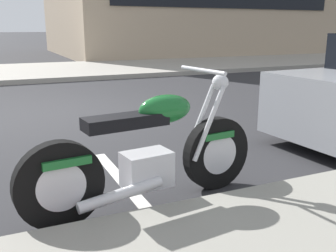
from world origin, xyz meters
The scene contains 4 objects.
ground_plane centered at (0.00, 0.00, 0.00)m, with size 260.00×260.00×0.00m, color #28282B.
sidewalk_far_curb centered at (12.00, 6.63, 0.07)m, with size 120.00×5.00×0.14m, color gray.
parking_stall_stripe centered at (0.00, -3.53, 0.00)m, with size 0.12×2.20×0.01m, color silver.
parked_motorcycle centered at (0.06, -3.91, 0.44)m, with size 2.14×0.63×1.14m.
Camera 1 is at (-1.05, -6.76, 1.48)m, focal length 41.28 mm.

